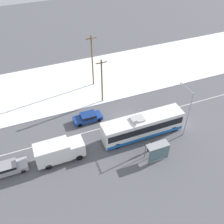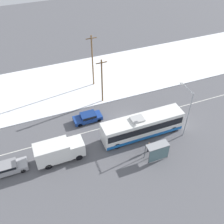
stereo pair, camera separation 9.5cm
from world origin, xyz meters
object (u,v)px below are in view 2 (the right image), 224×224
(city_bus, at_px, (142,126))
(utility_pole_snowlot, at_px, (92,61))
(sedan_car, at_px, (88,117))
(parked_car_near_truck, at_px, (8,168))
(utility_pole_roadside, at_px, (102,81))
(box_truck, at_px, (58,151))
(bus_shelter, at_px, (158,150))
(pedestrian_at_stop, at_px, (149,146))
(streetlamp, at_px, (187,107))

(city_bus, height_order, utility_pole_snowlot, utility_pole_snowlot)
(sedan_car, xyz_separation_m, parked_car_near_truck, (-12.13, -5.36, 0.03))
(sedan_car, height_order, utility_pole_roadside, utility_pole_roadside)
(box_truck, height_order, bus_shelter, box_truck)
(box_truck, relative_size, pedestrian_at_stop, 3.66)
(city_bus, xyz_separation_m, pedestrian_at_stop, (-0.59, -3.18, -0.63))
(city_bus, relative_size, streetlamp, 1.57)
(city_bus, distance_m, utility_pole_snowlot, 15.04)
(box_truck, distance_m, bus_shelter, 12.78)
(city_bus, xyz_separation_m, utility_pole_roadside, (-2.63, 9.35, 2.42))
(city_bus, height_order, bus_shelter, city_bus)
(sedan_car, distance_m, parked_car_near_truck, 13.26)
(city_bus, distance_m, pedestrian_at_stop, 3.29)
(utility_pole_snowlot, bearing_deg, bus_shelter, -82.94)
(sedan_car, height_order, pedestrian_at_stop, pedestrian_at_stop)
(sedan_car, distance_m, utility_pole_roadside, 6.22)
(bus_shelter, relative_size, utility_pole_snowlot, 0.31)
(box_truck, bearing_deg, pedestrian_at_stop, -14.97)
(city_bus, relative_size, box_truck, 1.88)
(parked_car_near_truck, bearing_deg, pedestrian_at_stop, -10.96)
(box_truck, relative_size, bus_shelter, 2.15)
(box_truck, bearing_deg, utility_pole_roadside, 45.26)
(bus_shelter, height_order, utility_pole_roadside, utility_pole_roadside)
(sedan_car, bearing_deg, utility_pole_roadside, -134.90)
(city_bus, xyz_separation_m, sedan_car, (-6.33, 5.64, -0.94))
(sedan_car, bearing_deg, pedestrian_at_stop, 123.07)
(parked_car_near_truck, bearing_deg, streetlamp, -4.65)
(box_truck, xyz_separation_m, sedan_car, (5.69, 5.76, -0.91))
(parked_car_near_truck, height_order, pedestrian_at_stop, pedestrian_at_stop)
(box_truck, distance_m, streetlamp, 17.94)
(utility_pole_snowlot, bearing_deg, box_truck, -123.15)
(box_truck, height_order, utility_pole_roadside, utility_pole_roadside)
(box_truck, xyz_separation_m, parked_car_near_truck, (-6.44, 0.40, -0.88))
(sedan_car, distance_m, utility_pole_snowlot, 10.51)
(city_bus, height_order, sedan_car, city_bus)
(box_truck, height_order, pedestrian_at_stop, box_truck)
(box_truck, height_order, parked_car_near_truck, box_truck)
(pedestrian_at_stop, relative_size, utility_pole_snowlot, 0.18)
(city_bus, height_order, pedestrian_at_stop, city_bus)
(utility_pole_roadside, bearing_deg, streetlamp, -53.33)
(pedestrian_at_stop, bearing_deg, utility_pole_snowlot, 96.11)
(parked_car_near_truck, xyz_separation_m, utility_pole_roadside, (15.83, 9.07, 3.33))
(pedestrian_at_stop, distance_m, utility_pole_roadside, 13.06)
(utility_pole_roadside, bearing_deg, city_bus, -74.30)
(sedan_car, height_order, bus_shelter, bus_shelter)
(pedestrian_at_stop, relative_size, bus_shelter, 0.59)
(utility_pole_roadside, bearing_deg, pedestrian_at_stop, -80.74)
(sedan_car, xyz_separation_m, bus_shelter, (6.23, -10.37, 0.93))
(sedan_car, relative_size, utility_pole_roadside, 0.55)
(city_bus, bearing_deg, utility_pole_snowlot, 99.70)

